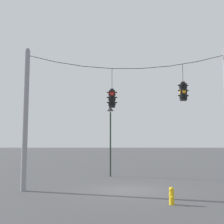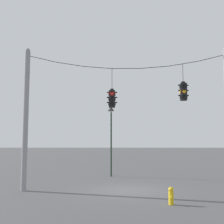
% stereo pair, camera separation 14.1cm
% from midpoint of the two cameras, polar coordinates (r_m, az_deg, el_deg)
% --- Properties ---
extents(ground_plane, '(200.00, 200.00, 0.00)m').
position_cam_midpoint_polar(ground_plane, '(16.09, 2.71, -15.61)').
color(ground_plane, '#4C4C4F').
extents(utility_pole_left, '(0.30, 0.30, 8.03)m').
position_cam_midpoint_polar(utility_pole_left, '(16.43, -17.42, -1.14)').
color(utility_pole_left, gray).
rests_on(utility_pole_left, ground_plane).
extents(span_wire, '(11.31, 0.03, 0.82)m').
position_cam_midpoint_polar(span_wire, '(16.21, 2.63, 9.72)').
color(span_wire, black).
extents(traffic_light_near_right_pole, '(0.58, 0.58, 2.23)m').
position_cam_midpoint_polar(traffic_light_near_right_pole, '(15.77, -0.26, 2.74)').
color(traffic_light_near_right_pole, black).
extents(traffic_light_near_left_pole, '(0.58, 0.58, 2.09)m').
position_cam_midpoint_polar(traffic_light_near_left_pole, '(16.30, 14.03, 4.03)').
color(traffic_light_near_left_pole, black).
extents(street_lamp, '(0.52, 0.90, 5.38)m').
position_cam_midpoint_polar(street_lamp, '(21.68, -0.52, -2.28)').
color(street_lamp, '#233323').
rests_on(street_lamp, ground_plane).
extents(fire_hydrant, '(0.22, 0.30, 0.75)m').
position_cam_midpoint_polar(fire_hydrant, '(12.79, 11.71, -16.29)').
color(fire_hydrant, gold).
rests_on(fire_hydrant, ground_plane).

